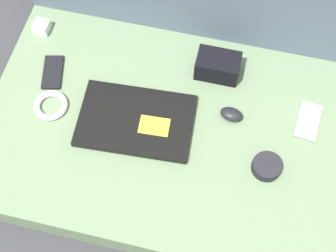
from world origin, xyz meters
TOP-DOWN VIEW (x-y plane):
  - ground_plane at (0.00, 0.00)m, footprint 8.00×8.00m
  - couch_seat at (0.00, 0.00)m, footprint 1.13×0.72m
  - laptop at (-0.10, -0.00)m, footprint 0.36×0.24m
  - computer_mouse at (0.18, 0.08)m, footprint 0.08×0.06m
  - speaker_puck at (0.31, -0.06)m, footprint 0.09×0.09m
  - phone_silver at (-0.41, 0.11)m, footprint 0.09×0.13m
  - phone_black at (0.41, 0.12)m, footprint 0.08×0.13m
  - camera_pouch at (0.11, 0.23)m, footprint 0.14×0.09m
  - charger_brick at (-0.50, 0.27)m, footprint 0.05×0.05m
  - cable_coil at (-0.37, -0.01)m, footprint 0.11×0.11m

SIDE VIEW (x-z plane):
  - ground_plane at x=0.00m, z-range 0.00..0.00m
  - couch_seat at x=0.00m, z-range 0.00..0.12m
  - phone_black at x=0.41m, z-range 0.12..0.13m
  - phone_silver at x=-0.41m, z-range 0.12..0.13m
  - cable_coil at x=-0.37m, z-range 0.12..0.14m
  - laptop at x=-0.10m, z-range 0.12..0.14m
  - speaker_puck at x=0.31m, z-range 0.12..0.15m
  - computer_mouse at x=0.18m, z-range 0.12..0.15m
  - charger_brick at x=-0.50m, z-range 0.12..0.15m
  - camera_pouch at x=0.11m, z-range 0.12..0.20m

